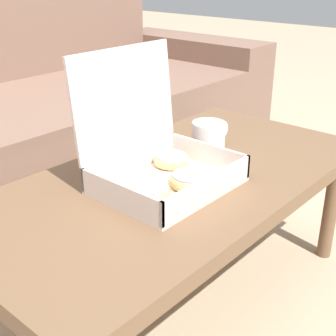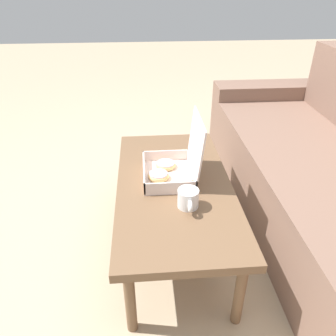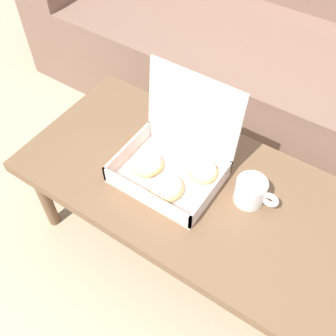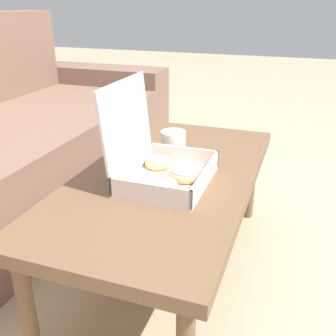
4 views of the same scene
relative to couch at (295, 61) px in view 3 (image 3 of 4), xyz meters
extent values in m
plane|color=tan|center=(0.00, -0.84, -0.29)|extent=(12.00, 12.00, 0.00)
cube|color=#7A5B4C|center=(0.00, -0.15, -0.08)|extent=(2.07, 0.67, 0.42)
cube|color=#7A5B4C|center=(0.00, 0.28, 0.14)|extent=(2.07, 0.20, 0.86)
cube|color=#7A5B4C|center=(-1.16, -0.05, -0.03)|extent=(0.24, 0.87, 0.52)
cube|color=brown|center=(0.00, -0.94, 0.08)|extent=(1.11, 0.56, 0.04)
cylinder|color=brown|center=(-0.49, -1.16, -0.11)|extent=(0.04, 0.04, 0.35)
cylinder|color=brown|center=(-0.49, -0.72, -0.11)|extent=(0.04, 0.04, 0.35)
cube|color=silver|center=(-0.06, -0.96, 0.11)|extent=(0.32, 0.25, 0.01)
cube|color=silver|center=(-0.06, -1.08, 0.14)|extent=(0.32, 0.01, 0.06)
cube|color=silver|center=(-0.06, -0.84, 0.14)|extent=(0.32, 0.01, 0.06)
cube|color=silver|center=(-0.22, -0.96, 0.14)|extent=(0.01, 0.25, 0.06)
cube|color=silver|center=(0.09, -0.96, 0.14)|extent=(0.01, 0.25, 0.06)
cube|color=silver|center=(-0.06, -0.82, 0.29)|extent=(0.32, 0.03, 0.25)
torus|color=#E5BC75|center=(-0.04, -1.01, 0.13)|extent=(0.11, 0.11, 0.03)
cylinder|color=pink|center=(-0.04, -1.01, 0.14)|extent=(0.09, 0.09, 0.01)
torus|color=#E5BC75|center=(0.03, -0.89, 0.13)|extent=(0.09, 0.09, 0.03)
cylinder|color=pink|center=(0.03, -0.89, 0.14)|extent=(0.08, 0.08, 0.01)
torus|color=#E5BC75|center=(-0.14, -0.97, 0.13)|extent=(0.11, 0.11, 0.03)
cylinder|color=pink|center=(-0.14, -0.97, 0.13)|extent=(0.09, 0.09, 0.01)
cylinder|color=white|center=(0.19, -0.89, 0.15)|extent=(0.09, 0.09, 0.08)
torus|color=white|center=(0.25, -0.89, 0.15)|extent=(0.05, 0.02, 0.05)
camera|label=1|loc=(-0.82, -1.62, 0.60)|focal=50.00mm
camera|label=2|loc=(1.33, -1.07, 1.00)|focal=35.00mm
camera|label=3|loc=(0.36, -1.60, 1.10)|focal=42.00mm
camera|label=4|loc=(-1.13, -1.34, 0.65)|focal=42.00mm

